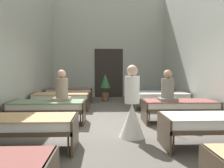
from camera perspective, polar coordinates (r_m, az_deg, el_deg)
name	(u,v)px	position (r m, az deg, el deg)	size (l,w,h in m)	color
ground_plane	(114,125)	(5.94, 0.58, -10.23)	(6.12, 11.63, 0.10)	#59544C
room_shell	(112,33)	(7.06, 0.09, 12.73)	(5.92, 11.23, 4.96)	#B2B7AD
bed_left_row_1	(20,125)	(4.22, -22.22, -9.50)	(1.90, 0.84, 0.57)	#473828
bed_right_row_1	(216,123)	(4.45, 24.81, -8.89)	(1.90, 0.84, 0.57)	#473828
bed_left_row_2	(48,106)	(6.00, -16.02, -5.47)	(1.90, 0.84, 0.57)	#473828
bed_right_row_2	(179,105)	(6.17, 16.72, -5.24)	(1.90, 0.84, 0.57)	#473828
bed_left_row_3	(61,97)	(7.84, -12.73, -3.27)	(1.90, 0.84, 0.57)	#473828
bed_right_row_3	(161,97)	(7.97, 12.27, -3.16)	(1.90, 0.84, 0.57)	#473828
bed_left_row_4	(70,92)	(9.71, -10.70, -1.91)	(1.90, 0.84, 0.57)	#473828
bed_right_row_4	(149,91)	(9.81, 9.48, -1.84)	(1.90, 0.84, 0.57)	#473828
nurse_near_aisle	(132,112)	(4.61, 5.09, -6.97)	(0.52, 0.52, 1.49)	white
patient_seated_primary	(62,89)	(5.97, -12.61, -1.30)	(0.44, 0.44, 0.80)	gray
patient_seated_secondary	(168,90)	(5.92, 13.90, -1.37)	(0.44, 0.44, 0.80)	slate
potted_plant	(105,84)	(9.82, -1.73, -0.12)	(0.44, 0.44, 1.19)	brown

